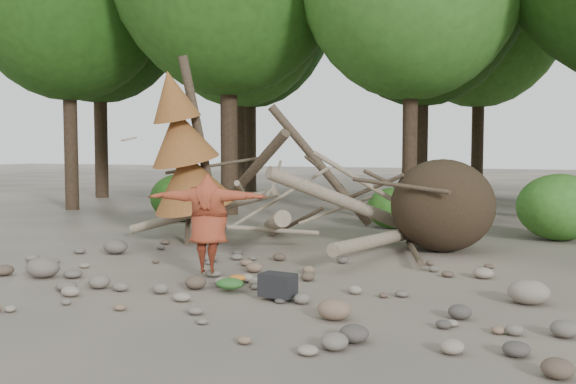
% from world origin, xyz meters
% --- Properties ---
extents(ground, '(120.00, 120.00, 0.00)m').
position_xyz_m(ground, '(0.00, 0.00, 0.00)').
color(ground, '#514C44').
rests_on(ground, ground).
extents(deadfall_pile, '(8.55, 5.24, 3.30)m').
position_xyz_m(deadfall_pile, '(2.02, 4.24, 0.95)').
color(deadfall_pile, '#332619').
rests_on(deadfall_pile, ground).
extents(dead_conifer, '(2.06, 2.16, 4.35)m').
position_xyz_m(dead_conifer, '(-3.12, 3.37, 2.11)').
color(dead_conifer, '#4C3F30').
rests_on(dead_conifer, ground).
extents(bush_left, '(1.80, 1.80, 1.44)m').
position_xyz_m(bush_left, '(-5.50, 7.20, 0.72)').
color(bush_left, '#235115').
rests_on(bush_left, ground).
extents(bush_mid, '(1.40, 1.40, 1.12)m').
position_xyz_m(bush_mid, '(0.80, 7.80, 0.56)').
color(bush_mid, '#2F671D').
rests_on(bush_mid, ground).
extents(bush_right, '(2.00, 2.00, 1.60)m').
position_xyz_m(bush_right, '(5.00, 7.00, 0.80)').
color(bush_right, '#3A7A26').
rests_on(bush_right, ground).
extents(frisbee_thrower, '(2.54, 1.02, 2.34)m').
position_xyz_m(frisbee_thrower, '(-0.78, 0.11, 0.93)').
color(frisbee_thrower, maroon).
rests_on(frisbee_thrower, ground).
extents(backpack, '(0.54, 0.40, 0.33)m').
position_xyz_m(backpack, '(0.95, -1.01, 0.17)').
color(backpack, black).
rests_on(backpack, ground).
extents(cloth_green, '(0.45, 0.37, 0.17)m').
position_xyz_m(cloth_green, '(0.07, -0.79, 0.08)').
color(cloth_green, '#285A24').
rests_on(cloth_green, ground).
extents(cloth_orange, '(0.28, 0.23, 0.10)m').
position_xyz_m(cloth_orange, '(-0.07, -0.22, 0.05)').
color(cloth_orange, '#BC6620').
rests_on(cloth_orange, ground).
extents(boulder_front_left, '(0.58, 0.52, 0.35)m').
position_xyz_m(boulder_front_left, '(-3.41, -0.94, 0.17)').
color(boulder_front_left, '#685F57').
rests_on(boulder_front_left, ground).
extents(boulder_front_right, '(0.45, 0.41, 0.27)m').
position_xyz_m(boulder_front_right, '(2.03, -1.73, 0.14)').
color(boulder_front_right, '#785E4B').
rests_on(boulder_front_right, ground).
extents(boulder_mid_right, '(0.58, 0.52, 0.35)m').
position_xyz_m(boulder_mid_right, '(4.37, 0.05, 0.17)').
color(boulder_mid_right, gray).
rests_on(boulder_mid_right, ground).
extents(boulder_mid_left, '(0.51, 0.46, 0.31)m').
position_xyz_m(boulder_mid_left, '(-3.74, 1.55, 0.15)').
color(boulder_mid_left, '#605951').
rests_on(boulder_mid_left, ground).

